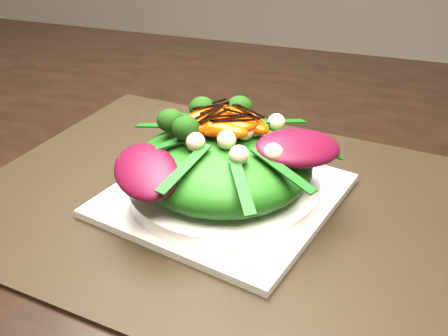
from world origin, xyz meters
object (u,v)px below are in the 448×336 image
(lettuce_mound, at_px, (224,163))
(orange_segment, at_px, (218,121))
(salad_bowl, at_px, (224,186))
(placemat, at_px, (224,200))
(dining_table, at_px, (139,138))
(plate_base, at_px, (224,195))

(lettuce_mound, height_order, orange_segment, orange_segment)
(salad_bowl, bearing_deg, lettuce_mound, 0.00)
(placemat, height_order, salad_bowl, salad_bowl)
(lettuce_mound, xyz_separation_m, orange_segment, (-0.01, 0.02, 0.04))
(dining_table, relative_size, placemat, 2.84)
(plate_base, relative_size, orange_segment, 3.56)
(dining_table, height_order, orange_segment, dining_table)
(dining_table, relative_size, salad_bowl, 7.53)
(dining_table, xyz_separation_m, plate_base, (0.19, -0.15, 0.03))
(placemat, bearing_deg, dining_table, 141.13)
(placemat, height_order, plate_base, plate_base)
(salad_bowl, bearing_deg, placemat, -90.00)
(placemat, bearing_deg, plate_base, 0.00)
(salad_bowl, bearing_deg, plate_base, -90.00)
(dining_table, distance_m, orange_segment, 0.24)
(lettuce_mound, bearing_deg, placemat, -90.00)
(orange_segment, bearing_deg, placemat, -53.35)
(dining_table, height_order, lettuce_mound, dining_table)
(placemat, bearing_deg, orange_segment, 126.65)
(dining_table, distance_m, plate_base, 0.24)
(dining_table, bearing_deg, plate_base, -38.87)
(plate_base, height_order, salad_bowl, salad_bowl)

